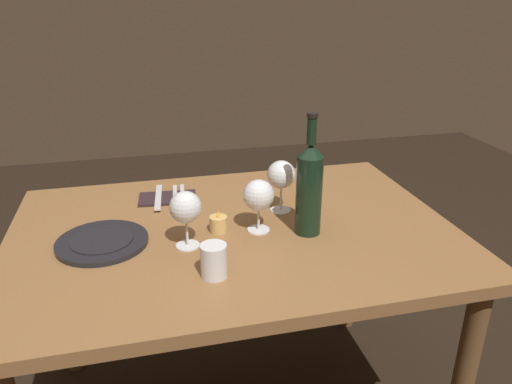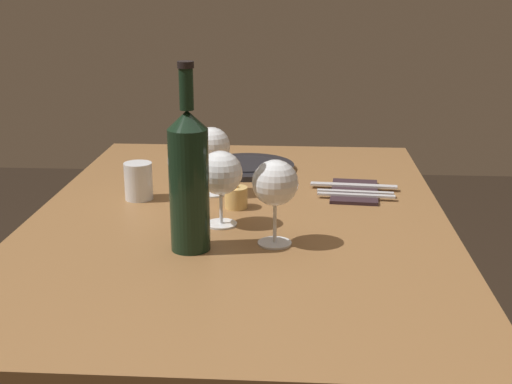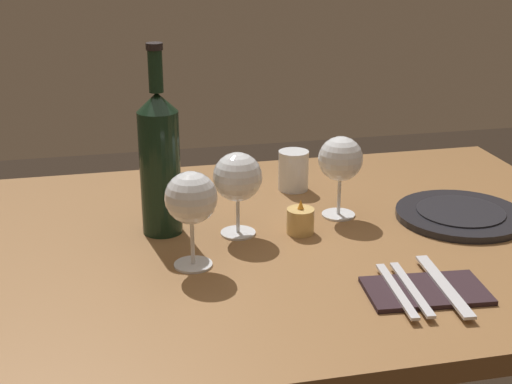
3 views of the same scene
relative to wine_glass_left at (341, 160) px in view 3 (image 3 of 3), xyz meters
name	(u,v)px [view 3 (image 3 of 3)]	position (x,y,z in m)	size (l,w,h in m)	color
dining_table	(277,280)	(-0.14, -0.08, -0.21)	(1.30, 0.90, 0.74)	olive
wine_glass_left	(341,160)	(0.00, 0.00, 0.00)	(0.09, 0.09, 0.16)	white
wine_glass_right	(238,178)	(-0.21, -0.05, -0.01)	(0.09, 0.09, 0.16)	white
wine_glass_centre	(191,200)	(-0.31, -0.16, 0.00)	(0.09, 0.09, 0.17)	white
wine_bottle	(160,161)	(-0.35, 0.00, 0.02)	(0.08, 0.08, 0.35)	black
water_tumbler	(293,173)	(-0.05, 0.17, -0.08)	(0.07, 0.07, 0.09)	white
votive_candle	(300,222)	(-0.10, -0.07, -0.09)	(0.05, 0.05, 0.07)	#DBB266
dinner_plate	(460,215)	(0.23, -0.07, -0.11)	(0.25, 0.25, 0.02)	black
folded_napkin	(426,291)	(0.03, -0.34, -0.11)	(0.20, 0.13, 0.01)	#2D1E23
fork_inner	(411,289)	(0.01, -0.34, -0.11)	(0.03, 0.18, 0.00)	silver
fork_outer	(397,290)	(-0.02, -0.34, -0.11)	(0.03, 0.18, 0.00)	silver
table_knife	(444,285)	(0.06, -0.34, -0.11)	(0.04, 0.21, 0.00)	silver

